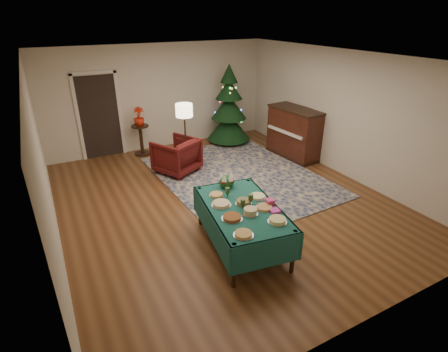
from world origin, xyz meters
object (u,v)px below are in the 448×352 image
buffet_table (242,215)px  piano (294,133)px  floor_lamp (184,114)px  potted_plant (139,120)px  armchair (176,154)px  christmas_tree (229,109)px  gift_box (270,202)px  side_table (141,140)px

buffet_table → piano: size_ratio=1.31×
floor_lamp → potted_plant: bearing=115.0°
armchair → piano: (2.99, -0.48, 0.17)m
armchair → christmas_tree: 2.45m
potted_plant → buffet_table: bearing=-86.7°
gift_box → armchair: 3.32m
christmas_tree → potted_plant: bearing=174.6°
gift_box → christmas_tree: bearing=68.6°
floor_lamp → side_table: floor_lamp is taller
armchair → christmas_tree: christmas_tree is taller
gift_box → piano: piano is taller
gift_box → piano: (2.72, 2.81, -0.15)m
side_table → piano: piano is taller
potted_plant → christmas_tree: (2.45, -0.23, 0.06)m
armchair → side_table: (-0.40, 1.47, -0.06)m
buffet_table → gift_box: 0.47m
gift_box → side_table: size_ratio=0.15×
floor_lamp → piano: (2.73, -0.53, -0.71)m
floor_lamp → piano: size_ratio=1.04×
buffet_table → piano: piano is taller
potted_plant → piano: piano is taller
christmas_tree → floor_lamp: bearing=-146.4°
gift_box → piano: bearing=46.0°
christmas_tree → armchair: bearing=-148.9°
floor_lamp → christmas_tree: 2.18m
armchair → floor_lamp: bearing=162.9°
armchair → piano: size_ratio=0.59×
buffet_table → side_table: bearing=93.3°
buffet_table → gift_box: (0.41, -0.14, 0.19)m
floor_lamp → christmas_tree: bearing=33.6°
christmas_tree → piano: size_ratio=1.44×
floor_lamp → christmas_tree: christmas_tree is taller
gift_box → floor_lamp: 3.39m
gift_box → armchair: size_ratio=0.13×
armchair → piano: bearing=143.4°
armchair → gift_box: bearing=67.3°
floor_lamp → potted_plant: size_ratio=3.35×
buffet_table → floor_lamp: floor_lamp is taller
gift_box → potted_plant: 4.81m
side_table → christmas_tree: bearing=-5.4°
side_table → gift_box: bearing=-81.9°
potted_plant → piano: 3.92m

